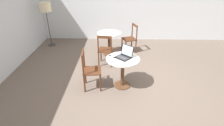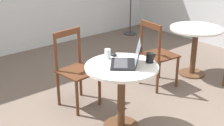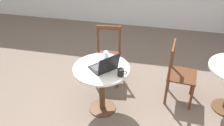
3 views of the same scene
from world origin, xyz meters
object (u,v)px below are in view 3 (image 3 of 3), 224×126
object	(u,v)px
laptop	(105,66)
mouse	(114,57)
chair_near_back	(108,56)
mug	(121,72)
chair_mid_left	(179,74)
drinking_glass	(106,55)
cafe_table_near	(102,78)

from	to	relation	value
laptop	mouse	world-z (taller)	laptop
chair_near_back	laptop	distance (m)	0.82
mug	mouse	bearing A→B (deg)	113.16
chair_mid_left	drinking_glass	world-z (taller)	chair_mid_left
mug	drinking_glass	size ratio (longest dim) A/B	1.13
mouse	drinking_glass	bearing A→B (deg)	-162.68
cafe_table_near	mug	world-z (taller)	mug
cafe_table_near	mouse	distance (m)	0.34
cafe_table_near	drinking_glass	distance (m)	0.32
mouse	drinking_glass	xyz separation A→B (m)	(-0.10, -0.03, 0.04)
chair_mid_left	mug	size ratio (longest dim) A/B	7.60
laptop	mouse	xyz separation A→B (m)	(0.06, 0.29, -0.04)
mouse	mug	xyz separation A→B (m)	(0.16, -0.38, 0.03)
drinking_glass	chair_mid_left	bearing A→B (deg)	11.93
chair_near_back	mug	world-z (taller)	chair_near_back
chair_near_back	drinking_glass	xyz separation A→B (m)	(0.09, -0.49, 0.32)
chair_near_back	drinking_glass	distance (m)	0.59
mug	chair_mid_left	bearing A→B (deg)	37.33
cafe_table_near	drinking_glass	xyz separation A→B (m)	(0.01, 0.23, 0.21)
chair_mid_left	laptop	distance (m)	1.12
chair_mid_left	mug	xyz separation A→B (m)	(-0.74, -0.56, 0.31)
laptop	drinking_glass	xyz separation A→B (m)	(-0.04, 0.26, 0.00)
laptop	cafe_table_near	bearing A→B (deg)	150.47
chair_near_back	laptop	bearing A→B (deg)	-80.04
chair_mid_left	drinking_glass	distance (m)	1.08
chair_near_back	mug	xyz separation A→B (m)	(0.36, -0.84, 0.31)
chair_mid_left	mouse	world-z (taller)	chair_mid_left
laptop	mug	distance (m)	0.24
mug	laptop	bearing A→B (deg)	158.40
chair_near_back	mug	size ratio (longest dim) A/B	7.60
laptop	drinking_glass	distance (m)	0.27
drinking_glass	chair_near_back	bearing A→B (deg)	100.20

